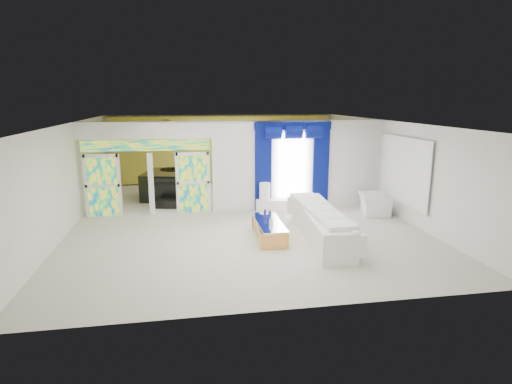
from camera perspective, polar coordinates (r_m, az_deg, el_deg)
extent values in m
plane|color=#B7AF9E|center=(13.34, -2.15, -3.55)|extent=(12.00, 12.00, 0.00)
cube|color=white|center=(14.40, 5.79, 3.71)|extent=(5.70, 0.18, 3.00)
cube|color=white|center=(13.79, -14.75, 8.10)|extent=(4.30, 0.18, 0.55)
cube|color=#994C3F|center=(14.21, -20.09, 0.83)|extent=(0.95, 0.04, 2.00)
cube|color=#994C3F|center=(13.98, -8.53, 1.28)|extent=(0.95, 0.04, 2.00)
cube|color=#994C3F|center=(13.83, -14.64, 6.14)|extent=(4.00, 0.05, 0.35)
cube|color=white|center=(14.25, 4.92, 3.43)|extent=(1.00, 0.02, 2.30)
cube|color=#04154D|center=(14.01, 0.99, 3.11)|extent=(0.55, 0.10, 2.80)
cube|color=#04154D|center=(14.51, 8.78, 3.30)|extent=(0.55, 0.10, 2.80)
cube|color=#04154D|center=(14.07, 5.06, 8.93)|extent=(2.60, 0.12, 0.25)
cube|color=white|center=(13.62, 19.49, 2.75)|extent=(0.04, 2.70, 1.90)
cube|color=#AE9629|center=(18.81, -4.59, 5.82)|extent=(9.70, 0.12, 2.90)
cube|color=white|center=(11.46, 8.73, -4.45)|extent=(1.16, 4.02, 0.76)
cube|color=gold|center=(11.45, 1.78, -5.17)|extent=(0.81, 2.00, 0.43)
cube|color=white|center=(14.11, 2.40, -1.82)|extent=(1.23, 0.54, 0.39)
cylinder|color=white|center=(13.94, 1.21, 0.07)|extent=(0.36, 0.36, 0.58)
imported|color=white|center=(14.21, 15.74, -1.60)|extent=(1.12, 1.22, 0.68)
cube|color=black|center=(16.34, -12.07, 0.99)|extent=(1.89, 2.25, 1.00)
cube|color=black|center=(14.86, -12.22, -1.59)|extent=(0.88, 0.50, 0.28)
cube|color=tan|center=(16.84, -19.55, 0.57)|extent=(0.66, 0.62, 0.82)
sphere|color=gold|center=(16.15, -12.08, 8.57)|extent=(0.60, 0.60, 0.60)
cylinder|color=navy|center=(11.35, 1.87, -3.44)|extent=(0.08, 0.08, 0.28)
cylinder|color=white|center=(11.13, 2.08, -4.15)|extent=(0.10, 0.10, 0.14)
cylinder|color=navy|center=(11.81, 1.24, -3.02)|extent=(0.08, 0.08, 0.19)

